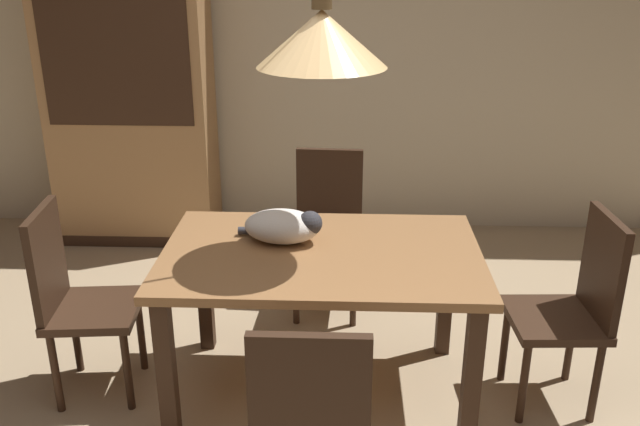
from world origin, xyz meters
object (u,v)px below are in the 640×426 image
Objects in this scene: dining_table at (322,272)px; hutch_bookcase at (132,117)px; chair_left_side at (75,295)px; cat_sleeping at (284,226)px; chair_far_back at (328,225)px; chair_right_side at (574,303)px; pendant_lamp at (322,38)px.

hutch_bookcase is (-1.39, 1.86, 0.24)m from dining_table.
chair_left_side reaches higher than dining_table.
chair_left_side is 2.38× the size of cat_sleeping.
chair_left_side is at bearing -141.95° from chair_far_back.
chair_left_side is at bearing -179.63° from dining_table.
dining_table is 0.89m from chair_far_back.
cat_sleeping reaches higher than dining_table.
chair_far_back is at bearing -35.13° from hutch_bookcase.
pendant_lamp is (-1.13, -0.00, 1.15)m from chair_right_side.
chair_right_side is at bearing 0.29° from chair_left_side.
cat_sleeping is at bearing 151.18° from pendant_lamp.
chair_right_side is at bearing 0.20° from pendant_lamp.
chair_right_side reaches higher than dining_table.
hutch_bookcase is (-2.52, 1.85, 0.38)m from chair_right_side.
hutch_bookcase is at bearing 126.76° from pendant_lamp.
dining_table is at bearing -179.80° from chair_right_side.
chair_right_side and chair_far_back have the same top height.
chair_left_side is 0.50× the size of hutch_bookcase.
chair_right_side is 1.00× the size of chair_left_side.
pendant_lamp is at bearing -28.82° from cat_sleeping.
chair_far_back is 1.45m from pendant_lamp.
chair_right_side is 0.72× the size of pendant_lamp.
dining_table is 3.58× the size of cat_sleeping.
chair_right_side is 1.00× the size of chair_far_back.
chair_right_side is at bearing -37.86° from chair_far_back.
dining_table is at bearing 0.00° from pendant_lamp.
chair_left_side is (-1.13, -0.01, -0.14)m from dining_table.
cat_sleeping is at bearing 176.05° from chair_right_side.
chair_far_back is 0.86m from cat_sleeping.
chair_right_side and chair_left_side have the same top height.
dining_table is 1.14m from chair_left_side.
hutch_bookcase is at bearing 97.92° from chair_left_side.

